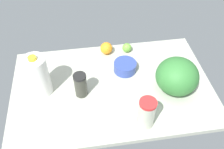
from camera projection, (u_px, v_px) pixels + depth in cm
name	position (u px, v px, depth cm)	size (l,w,h in cm)	color
countertop	(112.00, 88.00, 152.24)	(120.00, 76.00, 3.00)	#ACAF9E
tumbler_cup	(146.00, 113.00, 126.01)	(8.86, 8.86, 18.58)	beige
watermelon	(177.00, 76.00, 142.31)	(24.55, 24.55, 20.99)	#327533
shaker_bottle	(81.00, 85.00, 141.32)	(7.40, 7.40, 15.51)	#34352D
milk_jug	(38.00, 76.00, 139.16)	(12.84, 12.84, 27.25)	white
mixing_bowl	(125.00, 67.00, 158.06)	(14.26, 14.26, 6.50)	#314598
orange_loose	(106.00, 48.00, 169.20)	(8.26, 8.26, 8.26)	orange
lime_beside_bowl	(127.00, 48.00, 171.14)	(6.27, 6.27, 6.27)	#6BAD3A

